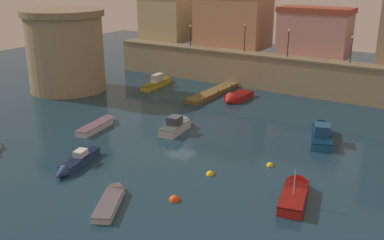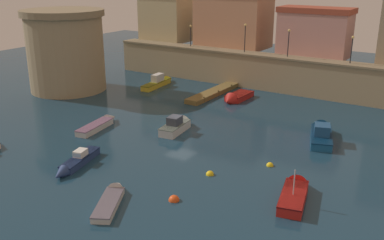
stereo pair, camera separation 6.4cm
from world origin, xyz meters
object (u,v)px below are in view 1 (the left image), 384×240
quay_lamp_0 (190,32)px  mooring_buoy_0 (174,200)px  moored_boat_4 (178,125)px  moored_boat_6 (321,133)px  moored_boat_5 (159,82)px  fortress_tower (65,50)px  mooring_buoy_2 (210,175)px  moored_boat_2 (235,98)px  moored_boat_1 (295,192)px  moored_boat_8 (100,124)px  quay_lamp_2 (288,38)px  mooring_buoy_1 (270,166)px  quay_lamp_1 (245,33)px  quay_lamp_3 (352,45)px  moored_boat_0 (75,163)px  moored_boat_7 (112,197)px

quay_lamp_0 → mooring_buoy_0: size_ratio=3.97×
moored_boat_4 → moored_boat_6: size_ratio=0.74×
quay_lamp_0 → moored_boat_5: quay_lamp_0 is taller
fortress_tower → mooring_buoy_2: bearing=-22.8°
moored_boat_2 → moored_boat_5: bearing=-92.4°
moored_boat_2 → moored_boat_4: (-0.01, -12.38, 0.19)m
moored_boat_1 → mooring_buoy_2: size_ratio=9.25×
moored_boat_4 → moored_boat_8: (-7.11, -3.51, -0.22)m
moored_boat_6 → mooring_buoy_0: moored_boat_6 is taller
fortress_tower → quay_lamp_2: fortress_tower is taller
mooring_buoy_1 → mooring_buoy_2: (-3.27, -4.06, 0.00)m
moored_boat_1 → mooring_buoy_2: (-6.80, -0.18, -0.40)m
quay_lamp_1 → moored_boat_5: size_ratio=0.51×
quay_lamp_3 → moored_boat_2: size_ratio=0.61×
mooring_buoy_0 → moored_boat_5: bearing=128.5°
quay_lamp_2 → moored_boat_0: (-5.63, -31.20, -6.53)m
quay_lamp_3 → mooring_buoy_0: size_ratio=4.22×
moored_boat_5 → quay_lamp_3: bearing=-80.9°
moored_boat_1 → moored_boat_7: moored_boat_1 is taller
moored_boat_4 → moored_boat_0: bearing=162.2°
moored_boat_5 → mooring_buoy_0: 32.05m
quay_lamp_0 → mooring_buoy_1: size_ratio=5.16×
moored_boat_2 → moored_boat_0: bearing=-3.2°
quay_lamp_3 → moored_boat_6: size_ratio=0.46×
moored_boat_8 → moored_boat_7: bearing=-143.0°
moored_boat_0 → mooring_buoy_2: moored_boat_0 is taller
mooring_buoy_0 → moored_boat_2: bearing=107.8°
moored_boat_6 → moored_boat_7: (-8.45, -19.70, -0.29)m
fortress_tower → moored_boat_1: fortress_tower is taller
quay_lamp_3 → moored_boat_0: 34.56m
fortress_tower → moored_boat_2: size_ratio=1.96×
moored_boat_2 → moored_boat_5: size_ratio=0.72×
moored_boat_1 → moored_boat_8: size_ratio=0.95×
moored_boat_4 → moored_boat_5: (-12.18, 13.28, -0.02)m
fortress_tower → quay_lamp_1: fortress_tower is taller
quay_lamp_1 → fortress_tower: bearing=-141.9°
moored_boat_1 → mooring_buoy_2: moored_boat_1 is taller
quay_lamp_3 → moored_boat_0: quay_lamp_3 is taller
quay_lamp_0 → mooring_buoy_1: (22.22, -22.51, -6.67)m
quay_lamp_2 → moored_boat_7: bearing=-88.9°
quay_lamp_2 → moored_boat_0: quay_lamp_2 is taller
quay_lamp_0 → mooring_buoy_1: 32.33m
moored_boat_0 → moored_boat_2: size_ratio=1.12×
moored_boat_1 → moored_boat_5: (-26.79, 20.06, 0.14)m
moored_boat_7 → moored_boat_1: bearing=-83.0°
quay_lamp_3 → moored_boat_5: (-23.48, -6.33, -6.24)m
moored_boat_8 → quay_lamp_3: bearing=-48.3°
mooring_buoy_0 → mooring_buoy_2: mooring_buoy_0 is taller
moored_boat_1 → mooring_buoy_1: size_ratio=9.99×
quay_lamp_0 → quay_lamp_2: (14.67, 0.00, 0.23)m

